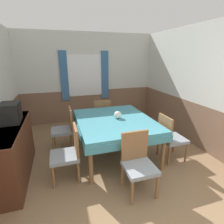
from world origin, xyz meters
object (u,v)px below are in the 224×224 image
(chair_head_near, at_px, (138,161))
(sideboard, at_px, (12,152))
(chair_right_near, at_px, (170,136))
(chair_left_far, at_px, (65,127))
(vase, at_px, (118,115))
(chair_left_near, at_px, (69,152))
(chair_head_window, at_px, (101,115))
(tv, at_px, (10,113))
(dining_table, at_px, (114,124))

(chair_head_near, relative_size, sideboard, 0.57)
(chair_right_near, bearing_deg, sideboard, -96.18)
(chair_head_near, bearing_deg, chair_left_far, -59.77)
(chair_left_far, height_order, vase, vase)
(chair_left_far, distance_m, sideboard, 1.16)
(chair_right_near, height_order, sideboard, sideboard)
(chair_head_near, bearing_deg, chair_left_near, -31.16)
(chair_left_near, bearing_deg, chair_head_window, -30.23)
(tv, bearing_deg, vase, 2.35)
(chair_right_near, bearing_deg, tv, -99.64)
(chair_head_near, height_order, chair_left_far, same)
(dining_table, bearing_deg, chair_left_near, -150.94)
(chair_right_near, distance_m, chair_head_near, 1.10)
(chair_left_near, height_order, vase, vase)
(sideboard, xyz_separation_m, tv, (0.04, 0.16, 0.61))
(chair_head_window, height_order, chair_left_far, same)
(chair_head_near, bearing_deg, dining_table, -90.00)
(chair_right_near, distance_m, chair_left_far, 2.16)
(sideboard, bearing_deg, tv, 75.47)
(chair_head_window, distance_m, sideboard, 2.25)
(chair_left_far, height_order, tv, tv)
(chair_right_near, height_order, chair_left_far, same)
(dining_table, xyz_separation_m, tv, (-1.78, -0.06, 0.42))
(chair_right_near, xyz_separation_m, chair_left_far, (-1.89, 1.05, 0.00))
(chair_head_near, relative_size, chair_left_far, 1.00)
(chair_left_near, distance_m, chair_head_near, 1.10)
(tv, xyz_separation_m, vase, (1.85, 0.08, -0.24))
(dining_table, bearing_deg, chair_left_far, 150.94)
(chair_left_near, xyz_separation_m, chair_left_far, (0.00, 1.05, 0.00))
(chair_head_window, bearing_deg, chair_head_near, -90.00)
(dining_table, distance_m, chair_left_near, 1.09)
(chair_head_window, xyz_separation_m, chair_head_near, (0.00, -2.19, 0.00))
(chair_head_near, distance_m, sideboard, 2.02)
(dining_table, bearing_deg, tv, -178.01)
(chair_right_near, relative_size, vase, 6.01)
(chair_left_near, distance_m, vase, 1.20)
(sideboard, bearing_deg, chair_left_near, -18.82)
(dining_table, height_order, tv, tv)
(chair_right_near, bearing_deg, chair_left_near, -90.00)
(dining_table, xyz_separation_m, chair_left_far, (-0.94, 0.52, -0.18))
(chair_head_near, relative_size, vase, 6.01)
(tv, bearing_deg, chair_right_near, -9.64)
(chair_head_near, height_order, tv, tv)
(chair_head_window, height_order, vase, vase)
(chair_head_window, xyz_separation_m, tv, (-1.78, -1.16, 0.59))
(chair_head_near, xyz_separation_m, tv, (-1.78, 1.03, 0.59))
(chair_left_near, bearing_deg, chair_right_near, -90.00)
(chair_right_near, relative_size, chair_head_near, 1.00)
(tv, bearing_deg, chair_head_window, 33.02)
(dining_table, distance_m, tv, 1.83)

